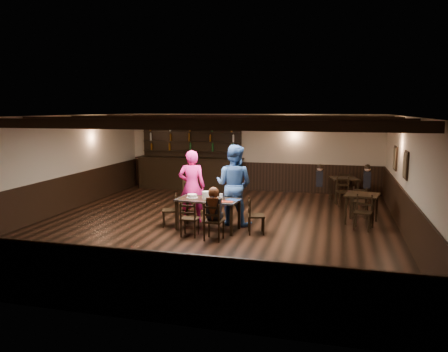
% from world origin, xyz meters
% --- Properties ---
extents(ground, '(10.00, 10.00, 0.00)m').
position_xyz_m(ground, '(0.00, 0.00, 0.00)').
color(ground, black).
rests_on(ground, ground).
extents(room_shell, '(9.02, 10.02, 2.71)m').
position_xyz_m(room_shell, '(0.01, 0.04, 1.75)').
color(room_shell, '#BEB59E').
rests_on(room_shell, ground).
extents(dining_table, '(1.53, 0.86, 0.75)m').
position_xyz_m(dining_table, '(0.00, -0.39, 0.66)').
color(dining_table, black).
rests_on(dining_table, ground).
extents(chair_near_left, '(0.39, 0.38, 0.81)m').
position_xyz_m(chair_near_left, '(-0.25, -1.07, 0.47)').
color(chair_near_left, black).
rests_on(chair_near_left, ground).
extents(chair_near_right, '(0.42, 0.40, 0.85)m').
position_xyz_m(chair_near_right, '(0.36, -1.22, 0.50)').
color(chair_near_right, black).
rests_on(chair_near_right, ground).
extents(chair_end_left, '(0.46, 0.47, 0.80)m').
position_xyz_m(chair_end_left, '(-0.94, -0.31, 0.47)').
color(chair_end_left, black).
rests_on(chair_end_left, ground).
extents(chair_end_right, '(0.46, 0.48, 0.84)m').
position_xyz_m(chair_end_right, '(1.10, -0.43, 0.49)').
color(chair_end_right, black).
rests_on(chair_end_right, ground).
extents(chair_far_pushed, '(0.51, 0.49, 0.99)m').
position_xyz_m(chair_far_pushed, '(-0.93, 0.99, 0.58)').
color(chair_far_pushed, black).
rests_on(chair_far_pushed, ground).
extents(woman_pink, '(0.75, 0.58, 1.85)m').
position_xyz_m(woman_pink, '(-0.61, 0.21, 0.92)').
color(woman_pink, '#FB2BAA').
rests_on(woman_pink, ground).
extents(man_blue, '(1.10, 0.93, 2.00)m').
position_xyz_m(man_blue, '(0.48, 0.26, 1.00)').
color(man_blue, navy).
rests_on(man_blue, ground).
extents(seated_person, '(0.31, 0.46, 0.75)m').
position_xyz_m(seated_person, '(0.36, -1.17, 0.80)').
color(seated_person, black).
rests_on(seated_person, ground).
extents(cake, '(0.27, 0.27, 0.09)m').
position_xyz_m(cake, '(-0.41, -0.34, 0.79)').
color(cake, white).
rests_on(cake, dining_table).
extents(plate_stack_a, '(0.19, 0.19, 0.18)m').
position_xyz_m(plate_stack_a, '(-0.04, -0.39, 0.84)').
color(plate_stack_a, white).
rests_on(plate_stack_a, dining_table).
extents(plate_stack_b, '(0.17, 0.17, 0.20)m').
position_xyz_m(plate_stack_b, '(0.16, -0.38, 0.85)').
color(plate_stack_b, white).
rests_on(plate_stack_b, dining_table).
extents(tea_light, '(0.05, 0.05, 0.06)m').
position_xyz_m(tea_light, '(0.02, -0.29, 0.78)').
color(tea_light, '#A5A8AD').
rests_on(tea_light, dining_table).
extents(salt_shaker, '(0.04, 0.04, 0.10)m').
position_xyz_m(salt_shaker, '(0.35, -0.54, 0.80)').
color(salt_shaker, silver).
rests_on(salt_shaker, dining_table).
extents(pepper_shaker, '(0.04, 0.04, 0.10)m').
position_xyz_m(pepper_shaker, '(0.43, -0.53, 0.80)').
color(pepper_shaker, '#A5A8AD').
rests_on(pepper_shaker, dining_table).
extents(drink_glass, '(0.08, 0.08, 0.12)m').
position_xyz_m(drink_glass, '(0.29, -0.27, 0.81)').
color(drink_glass, silver).
rests_on(drink_glass, dining_table).
extents(menu_red, '(0.29, 0.23, 0.00)m').
position_xyz_m(menu_red, '(0.52, -0.56, 0.75)').
color(menu_red, maroon).
rests_on(menu_red, dining_table).
extents(menu_blue, '(0.39, 0.34, 0.00)m').
position_xyz_m(menu_blue, '(0.60, -0.33, 0.75)').
color(menu_blue, navy).
rests_on(menu_blue, dining_table).
extents(bar_counter, '(3.91, 0.70, 2.20)m').
position_xyz_m(bar_counter, '(-2.20, 4.72, 0.73)').
color(bar_counter, black).
rests_on(bar_counter, ground).
extents(back_table_a, '(0.93, 0.93, 0.75)m').
position_xyz_m(back_table_a, '(3.59, 1.17, 0.65)').
color(back_table_a, black).
rests_on(back_table_a, ground).
extents(back_table_b, '(0.99, 0.99, 0.75)m').
position_xyz_m(back_table_b, '(3.18, 3.77, 0.65)').
color(back_table_b, black).
rests_on(back_table_b, ground).
extents(bg_patron_left, '(0.21, 0.34, 0.69)m').
position_xyz_m(bg_patron_left, '(2.43, 3.73, 0.81)').
color(bg_patron_left, black).
rests_on(bg_patron_left, ground).
extents(bg_patron_right, '(0.23, 0.36, 0.73)m').
position_xyz_m(bg_patron_right, '(3.86, 3.79, 0.83)').
color(bg_patron_right, black).
rests_on(bg_patron_right, ground).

